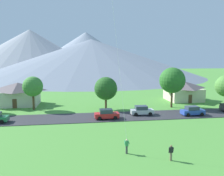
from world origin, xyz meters
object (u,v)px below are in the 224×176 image
tree_center (106,89)px  tree_right_of_center (33,87)px  watcher_person (171,152)px  parked_car_blue_west_end (192,111)px  parked_car_silver_mid_east (142,111)px  house_left_center (18,94)px  parked_car_red_mid_west (107,114)px  house_leftmost (183,90)px  tree_near_left (172,80)px

tree_center → tree_right_of_center: size_ratio=0.98×
watcher_person → parked_car_blue_west_end: bearing=56.9°
tree_right_of_center → watcher_person: 32.80m
parked_car_blue_west_end → parked_car_silver_mid_east: bearing=169.7°
house_left_center → tree_right_of_center: size_ratio=1.36×
parked_car_silver_mid_east → parked_car_red_mid_west: bearing=-165.0°
tree_center → parked_car_silver_mid_east: (6.03, -5.66, -3.51)m
parked_car_red_mid_west → watcher_person: 18.01m
watcher_person → house_leftmost: bearing=62.8°
house_leftmost → watcher_person: 36.43m
tree_near_left → tree_right_of_center: tree_near_left is taller
tree_center → watcher_person: 25.43m
tree_right_of_center → parked_car_silver_mid_east: tree_right_of_center is taller
house_leftmost → parked_car_blue_west_end: bearing=-109.3°
parked_car_red_mid_west → tree_near_left: bearing=26.6°
house_leftmost → parked_car_red_mid_west: house_leftmost is taller
tree_right_of_center → tree_near_left: bearing=-3.6°
house_left_center → watcher_person: house_left_center is taller
parked_car_red_mid_west → parked_car_blue_west_end: bearing=0.5°
tree_center → watcher_person: size_ratio=4.03×
tree_center → parked_car_red_mid_west: 8.31m
house_leftmost → parked_car_silver_mid_east: bearing=-137.7°
house_leftmost → watcher_person: bearing=-117.2°
tree_near_left → parked_car_red_mid_west: bearing=-153.4°
house_leftmost → tree_right_of_center: 35.66m
tree_near_left → watcher_person: bearing=-112.8°
parked_car_blue_west_end → parked_car_silver_mid_east: (-9.22, 1.67, 0.00)m
house_left_center → parked_car_silver_mid_east: 28.20m
house_leftmost → parked_car_blue_west_end: (-5.19, -14.79, -1.64)m
tree_right_of_center → house_left_center: bearing=127.9°
house_left_center → watcher_person: (22.72, -32.23, -1.77)m
house_left_center → tree_right_of_center: (4.23, -5.43, 2.17)m
house_left_center → tree_near_left: bearing=-12.3°
house_leftmost → parked_car_silver_mid_east: size_ratio=1.98×
tree_right_of_center → parked_car_red_mid_west: 17.23m
house_leftmost → parked_car_blue_west_end: size_ratio=1.98×
house_left_center → parked_car_blue_west_end: house_left_center is taller
house_left_center → tree_near_left: tree_near_left is taller
tree_right_of_center → parked_car_blue_west_end: 31.60m
tree_near_left → watcher_person: 27.53m
house_left_center → tree_near_left: size_ratio=1.09×
house_leftmost → tree_right_of_center: (-35.15, -5.55, 2.32)m
house_leftmost → tree_center: size_ratio=1.25×
house_leftmost → tree_right_of_center: tree_right_of_center is taller
tree_right_of_center → watcher_person: bearing=-55.4°
parked_car_red_mid_west → tree_right_of_center: bearing=146.0°
house_left_center → watcher_person: size_ratio=5.60×
tree_near_left → tree_center: size_ratio=1.27×
tree_right_of_center → parked_car_silver_mid_east: (20.74, -7.56, -3.95)m
parked_car_blue_west_end → parked_car_red_mid_west: 16.05m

